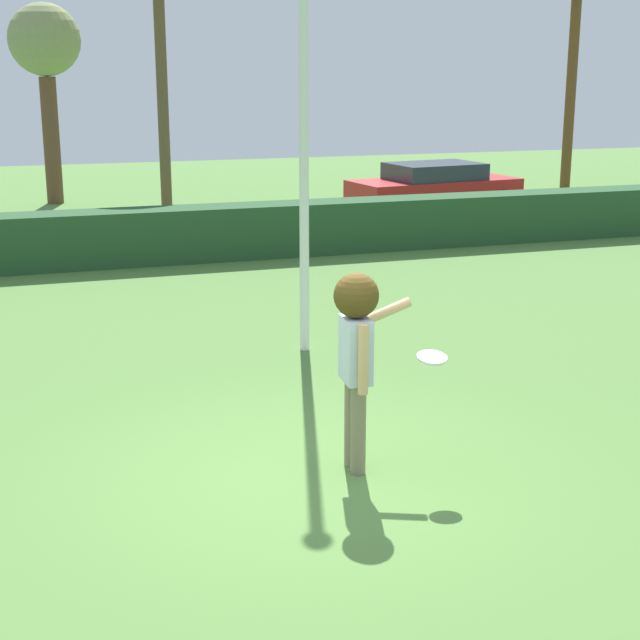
{
  "coord_description": "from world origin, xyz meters",
  "views": [
    {
      "loc": [
        -2.42,
        -7.52,
        3.53
      ],
      "look_at": [
        0.42,
        1.06,
        1.15
      ],
      "focal_mm": 53.92,
      "sensor_mm": 36.0,
      "label": 1
    }
  ],
  "objects_px": {
    "lamppost": "(304,94)",
    "parked_car_red": "(434,186)",
    "frisbee": "(432,358)",
    "person": "(357,340)",
    "bare_elm_tree": "(45,49)"
  },
  "relations": [
    {
      "from": "lamppost",
      "to": "parked_car_red",
      "type": "xyz_separation_m",
      "value": [
        6.65,
        10.41,
        -2.53
      ]
    },
    {
      "from": "frisbee",
      "to": "person",
      "type": "bearing_deg",
      "value": 160.82
    },
    {
      "from": "person",
      "to": "bare_elm_tree",
      "type": "bearing_deg",
      "value": 94.49
    },
    {
      "from": "lamppost",
      "to": "frisbee",
      "type": "bearing_deg",
      "value": -91.15
    },
    {
      "from": "lamppost",
      "to": "bare_elm_tree",
      "type": "bearing_deg",
      "value": 98.2
    },
    {
      "from": "frisbee",
      "to": "bare_elm_tree",
      "type": "height_order",
      "value": "bare_elm_tree"
    },
    {
      "from": "frisbee",
      "to": "bare_elm_tree",
      "type": "bearing_deg",
      "value": 96.28
    },
    {
      "from": "person",
      "to": "parked_car_red",
      "type": "xyz_separation_m",
      "value": [
        7.36,
        14.2,
        -0.53
      ]
    },
    {
      "from": "parked_car_red",
      "to": "bare_elm_tree",
      "type": "distance_m",
      "value": 10.64
    },
    {
      "from": "frisbee",
      "to": "parked_car_red",
      "type": "relative_size",
      "value": 0.06
    },
    {
      "from": "lamppost",
      "to": "parked_car_red",
      "type": "distance_m",
      "value": 12.61
    },
    {
      "from": "person",
      "to": "frisbee",
      "type": "height_order",
      "value": "person"
    },
    {
      "from": "frisbee",
      "to": "bare_elm_tree",
      "type": "xyz_separation_m",
      "value": [
        -2.13,
        19.3,
        2.94
      ]
    },
    {
      "from": "bare_elm_tree",
      "to": "frisbee",
      "type": "bearing_deg",
      "value": -83.72
    },
    {
      "from": "person",
      "to": "lamppost",
      "type": "bearing_deg",
      "value": 79.42
    }
  ]
}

